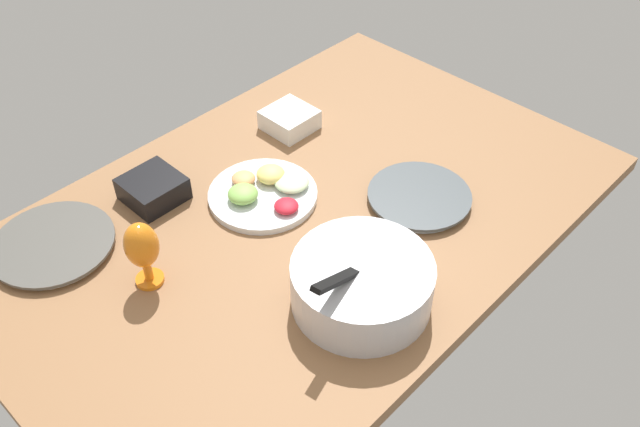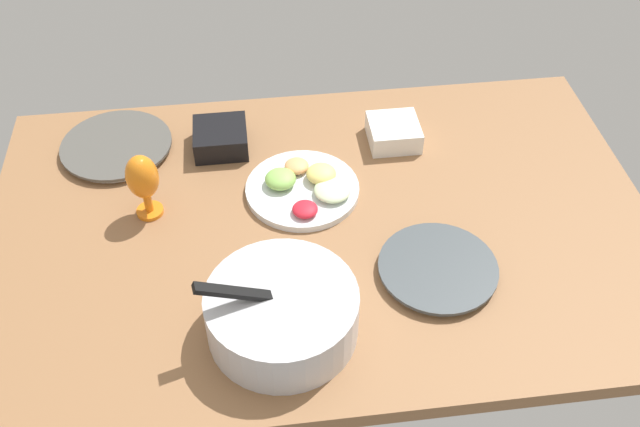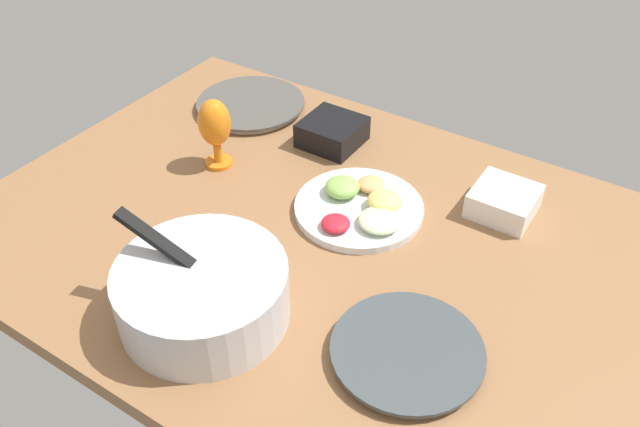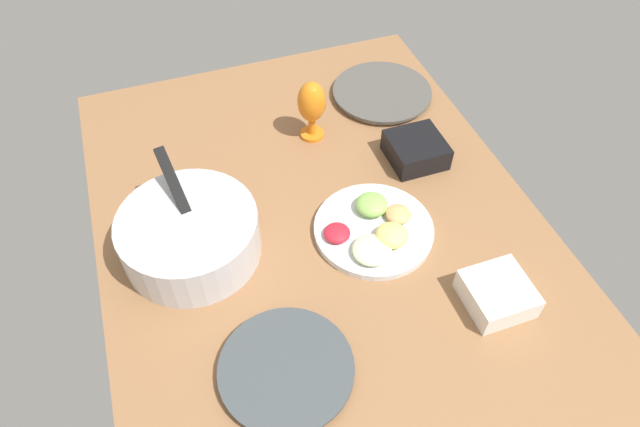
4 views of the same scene
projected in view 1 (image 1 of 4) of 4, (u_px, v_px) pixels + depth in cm
name	position (u px, v px, depth cm)	size (l,w,h in cm)	color
ground_plane	(303.00, 216.00, 175.66)	(160.00, 104.00, 4.00)	#8C603D
dinner_plate_left	(419.00, 197.00, 176.40)	(26.80, 26.80, 2.25)	silver
dinner_plate_right	(53.00, 245.00, 163.78)	(29.24, 29.24, 2.13)	silver
mixing_bowl	(362.00, 282.00, 148.37)	(32.43, 31.22, 18.97)	silver
fruit_platter	(264.00, 191.00, 177.10)	(28.36, 28.36, 5.52)	silver
hurricane_glass_orange	(142.00, 248.00, 149.56)	(7.67, 7.67, 17.45)	orange
square_bowl_white	(290.00, 119.00, 198.53)	(13.27, 13.27, 5.83)	white
square_bowl_black	(153.00, 188.00, 175.52)	(13.99, 13.99, 6.34)	black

